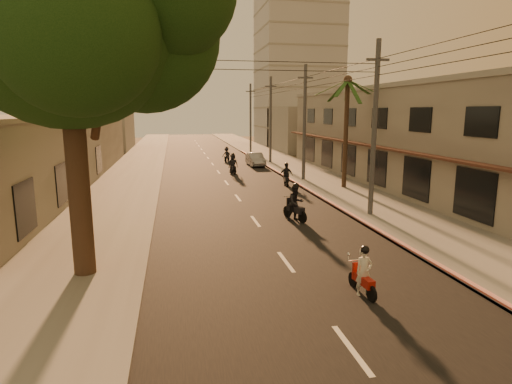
% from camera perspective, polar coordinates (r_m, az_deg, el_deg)
% --- Properties ---
extents(ground, '(160.00, 160.00, 0.00)m').
position_cam_1_polar(ground, '(14.24, 6.10, -12.01)').
color(ground, '#383023').
rests_on(ground, ground).
extents(road, '(10.00, 140.00, 0.02)m').
position_cam_1_polar(road, '(33.23, -3.96, 1.24)').
color(road, black).
rests_on(road, ground).
extents(sidewalk_right, '(5.00, 140.00, 0.12)m').
position_cam_1_polar(sidewalk_right, '(34.90, 8.36, 1.69)').
color(sidewalk_right, slate).
rests_on(sidewalk_right, ground).
extents(sidewalk_left, '(5.00, 140.00, 0.12)m').
position_cam_1_polar(sidewalk_left, '(33.18, -16.92, 0.87)').
color(sidewalk_left, slate).
rests_on(sidewalk_left, ground).
extents(curb_stripe, '(0.20, 60.00, 0.20)m').
position_cam_1_polar(curb_stripe, '(29.47, 7.13, 0.13)').
color(curb_stripe, red).
rests_on(curb_stripe, ground).
extents(shophouse_row, '(8.80, 34.20, 7.30)m').
position_cam_1_polar(shophouse_row, '(35.43, 19.60, 7.16)').
color(shophouse_row, gray).
rests_on(shophouse_row, ground).
extents(distant_tower, '(12.10, 12.10, 28.00)m').
position_cam_1_polar(distant_tower, '(71.87, 5.55, 17.51)').
color(distant_tower, '#B7B5B2').
rests_on(distant_tower, ground).
extents(broadleaf_tree, '(9.60, 8.70, 12.10)m').
position_cam_1_polar(broadleaf_tree, '(15.22, -22.46, 21.28)').
color(broadleaf_tree, black).
rests_on(broadleaf_tree, ground).
extents(palm_tree, '(5.00, 5.00, 8.20)m').
position_cam_1_polar(palm_tree, '(30.97, 12.12, 13.60)').
color(palm_tree, black).
rests_on(palm_tree, ground).
extents(utility_poles, '(1.20, 48.26, 9.00)m').
position_cam_1_polar(utility_poles, '(34.09, 6.55, 12.45)').
color(utility_poles, '#38383A').
rests_on(utility_poles, ground).
extents(filler_right, '(8.00, 14.00, 6.00)m').
position_cam_1_polar(filler_right, '(60.31, 6.49, 8.33)').
color(filler_right, gray).
rests_on(filler_right, ground).
extents(filler_left_near, '(8.00, 14.00, 4.40)m').
position_cam_1_polar(filler_left_near, '(47.73, -23.17, 5.95)').
color(filler_left_near, gray).
rests_on(filler_left_near, ground).
extents(filler_left_far, '(8.00, 14.00, 7.00)m').
position_cam_1_polar(filler_left_far, '(65.35, -19.96, 8.38)').
color(filler_left_far, gray).
rests_on(filler_left_far, ground).
extents(scooter_red, '(0.64, 1.60, 1.56)m').
position_cam_1_polar(scooter_red, '(13.48, 14.13, -10.47)').
color(scooter_red, black).
rests_on(scooter_red, ground).
extents(scooter_mid_a, '(1.31, 1.91, 1.95)m').
position_cam_1_polar(scooter_mid_a, '(21.73, 5.31, -1.52)').
color(scooter_mid_a, black).
rests_on(scooter_mid_a, ground).
extents(scooter_mid_b, '(1.06, 1.78, 1.75)m').
position_cam_1_polar(scooter_mid_b, '(31.78, 4.05, 2.22)').
color(scooter_mid_b, black).
rests_on(scooter_mid_b, ground).
extents(scooter_far_a, '(0.95, 1.89, 1.86)m').
position_cam_1_polar(scooter_far_a, '(37.90, -3.09, 3.68)').
color(scooter_far_a, black).
rests_on(scooter_far_a, ground).
extents(scooter_far_b, '(1.43, 1.58, 1.65)m').
position_cam_1_polar(scooter_far_b, '(47.22, -3.93, 4.99)').
color(scooter_far_b, black).
rests_on(scooter_far_b, ground).
extents(parked_car, '(1.58, 4.06, 1.32)m').
position_cam_1_polar(parked_car, '(43.37, -0.08, 4.36)').
color(parked_car, gray).
rests_on(parked_car, ground).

